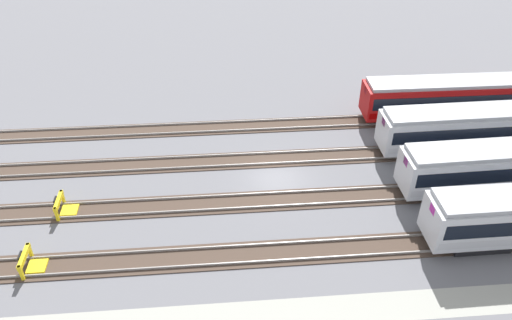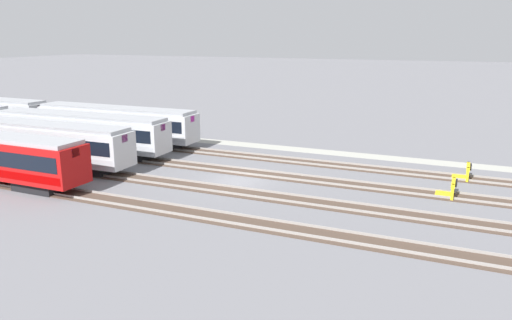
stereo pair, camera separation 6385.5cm
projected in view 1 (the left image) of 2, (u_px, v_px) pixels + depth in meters
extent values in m
plane|color=slate|center=(277.00, 179.00, 37.03)|extent=(400.00, 400.00, 0.00)
cube|color=#9E9E93|center=(303.00, 312.00, 27.29)|extent=(54.00, 2.00, 0.01)
cube|color=#47382D|center=(291.00, 252.00, 30.93)|extent=(90.00, 2.23, 0.06)
cube|color=gray|center=(290.00, 243.00, 31.45)|extent=(90.00, 0.07, 0.15)
cube|color=gray|center=(293.00, 259.00, 30.28)|extent=(90.00, 0.07, 0.15)
cube|color=#47382D|center=(281.00, 200.00, 34.99)|extent=(90.00, 2.24, 0.06)
cube|color=gray|center=(280.00, 192.00, 35.51)|extent=(90.00, 0.07, 0.15)
cube|color=gray|center=(283.00, 206.00, 34.34)|extent=(90.00, 0.07, 0.15)
cube|color=#47382D|center=(274.00, 159.00, 39.05)|extent=(90.00, 2.24, 0.06)
cube|color=gray|center=(273.00, 153.00, 39.57)|extent=(90.00, 0.07, 0.15)
cube|color=gray|center=(275.00, 163.00, 38.40)|extent=(90.00, 0.07, 0.15)
cube|color=#47382D|center=(267.00, 125.00, 43.10)|extent=(90.00, 2.23, 0.06)
cube|color=gray|center=(266.00, 120.00, 43.63)|extent=(90.00, 0.07, 0.15)
cube|color=gray|center=(268.00, 129.00, 42.46)|extent=(90.00, 0.07, 0.15)
cube|color=silver|center=(493.00, 127.00, 39.07)|extent=(18.05, 3.12, 2.70)
cube|color=black|center=(494.00, 123.00, 38.88)|extent=(17.33, 3.14, 1.08)
cube|color=#B2B5BA|center=(491.00, 135.00, 39.51)|extent=(17.69, 3.14, 0.54)
cube|color=#999BA0|center=(499.00, 110.00, 38.20)|extent=(17.50, 2.83, 0.30)
cube|color=#B21E99|center=(384.00, 122.00, 37.76)|extent=(0.09, 0.70, 0.56)
cube|color=black|center=(420.00, 149.00, 39.61)|extent=(3.64, 2.30, 0.70)
cube|color=#B21E99|center=(406.00, 161.00, 33.59)|extent=(0.10, 0.70, 0.56)
cube|color=black|center=(445.00, 189.00, 35.46)|extent=(3.66, 2.33, 0.70)
cube|color=#A80F0F|center=(466.00, 97.00, 43.09)|extent=(18.02, 2.91, 2.70)
cube|color=black|center=(467.00, 94.00, 42.90)|extent=(17.30, 2.95, 1.08)
cube|color=#990000|center=(464.00, 105.00, 43.53)|extent=(17.66, 2.94, 0.54)
cube|color=#999BA0|center=(471.00, 81.00, 42.22)|extent=(17.48, 2.63, 0.30)
cube|color=#B21E99|center=(366.00, 90.00, 41.96)|extent=(0.08, 0.70, 0.56)
cube|color=black|center=(400.00, 116.00, 43.74)|extent=(3.61, 2.26, 0.70)
cube|color=#B21E99|center=(433.00, 209.00, 29.63)|extent=(0.09, 0.70, 0.56)
cube|color=black|center=(476.00, 238.00, 31.45)|extent=(3.62, 2.27, 0.70)
cube|color=yellow|center=(30.00, 251.00, 30.28)|extent=(0.18, 0.18, 1.15)
cube|color=yellow|center=(21.00, 273.00, 28.82)|extent=(0.18, 0.18, 1.15)
cube|color=yellow|center=(24.00, 257.00, 29.30)|extent=(0.26, 2.00, 0.30)
cube|color=yellow|center=(37.00, 267.00, 29.87)|extent=(1.11, 1.09, 0.18)
cube|color=black|center=(21.00, 257.00, 29.29)|extent=(0.13, 0.60, 0.44)
cube|color=yellow|center=(63.00, 197.00, 34.39)|extent=(0.18, 0.18, 1.15)
cube|color=yellow|center=(57.00, 215.00, 32.94)|extent=(0.18, 0.18, 1.15)
cube|color=yellow|center=(58.00, 201.00, 33.42)|extent=(0.26, 2.00, 0.30)
cube|color=yellow|center=(70.00, 211.00, 33.99)|extent=(1.11, 1.09, 0.18)
cube|color=black|center=(56.00, 201.00, 33.40)|extent=(0.12, 0.60, 0.44)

